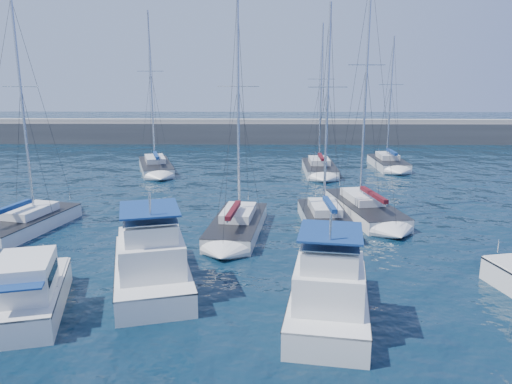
{
  "coord_description": "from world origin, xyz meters",
  "views": [
    {
      "loc": [
        -1.83,
        -23.49,
        10.45
      ],
      "look_at": [
        -2.29,
        7.22,
        3.0
      ],
      "focal_mm": 35.0,
      "sensor_mm": 36.0,
      "label": 1
    }
  ],
  "objects_px": {
    "motor_yacht_port_outer": "(30,294)",
    "sailboat_back_c": "(388,163)",
    "sailboat_mid_b": "(237,225)",
    "sailboat_mid_d": "(364,208)",
    "sailboat_mid_c": "(325,219)",
    "sailboat_mid_a": "(27,223)",
    "sailboat_back_a": "(156,166)",
    "sailboat_back_b": "(319,168)",
    "motor_yacht_port_inner": "(152,265)",
    "motor_yacht_stbd_inner": "(329,296)"
  },
  "relations": [
    {
      "from": "motor_yacht_port_outer",
      "to": "sailboat_back_a",
      "type": "bearing_deg",
      "value": 77.93
    },
    {
      "from": "sailboat_mid_b",
      "to": "motor_yacht_stbd_inner",
      "type": "bearing_deg",
      "value": -62.59
    },
    {
      "from": "motor_yacht_port_outer",
      "to": "sailboat_back_c",
      "type": "relative_size",
      "value": 0.48
    },
    {
      "from": "motor_yacht_port_outer",
      "to": "sailboat_mid_a",
      "type": "distance_m",
      "value": 13.12
    },
    {
      "from": "sailboat_mid_c",
      "to": "sailboat_back_c",
      "type": "height_order",
      "value": "sailboat_mid_c"
    },
    {
      "from": "sailboat_mid_c",
      "to": "sailboat_back_b",
      "type": "xyz_separation_m",
      "value": [
        1.61,
        18.65,
        -0.0
      ]
    },
    {
      "from": "motor_yacht_port_inner",
      "to": "sailboat_back_a",
      "type": "height_order",
      "value": "sailboat_back_a"
    },
    {
      "from": "sailboat_back_b",
      "to": "sailboat_back_a",
      "type": "bearing_deg",
      "value": 177.81
    },
    {
      "from": "motor_yacht_stbd_inner",
      "to": "sailboat_back_a",
      "type": "bearing_deg",
      "value": 122.73
    },
    {
      "from": "sailboat_back_c",
      "to": "sailboat_mid_b",
      "type": "bearing_deg",
      "value": -125.35
    },
    {
      "from": "sailboat_mid_c",
      "to": "sailboat_back_a",
      "type": "bearing_deg",
      "value": 126.37
    },
    {
      "from": "sailboat_back_b",
      "to": "sailboat_mid_c",
      "type": "bearing_deg",
      "value": -94.66
    },
    {
      "from": "sailboat_mid_a",
      "to": "sailboat_mid_c",
      "type": "height_order",
      "value": "sailboat_mid_a"
    },
    {
      "from": "sailboat_mid_b",
      "to": "motor_yacht_port_outer",
      "type": "bearing_deg",
      "value": -119.71
    },
    {
      "from": "sailboat_mid_a",
      "to": "sailboat_back_a",
      "type": "relative_size",
      "value": 0.9
    },
    {
      "from": "sailboat_back_a",
      "to": "motor_yacht_port_outer",
      "type": "bearing_deg",
      "value": -104.24
    },
    {
      "from": "sailboat_mid_a",
      "to": "sailboat_back_a",
      "type": "xyz_separation_m",
      "value": [
        4.32,
        20.56,
        0.01
      ]
    },
    {
      "from": "sailboat_back_a",
      "to": "sailboat_back_b",
      "type": "relative_size",
      "value": 1.08
    },
    {
      "from": "sailboat_mid_d",
      "to": "sailboat_mid_b",
      "type": "bearing_deg",
      "value": -165.04
    },
    {
      "from": "sailboat_mid_a",
      "to": "sailboat_mid_d",
      "type": "bearing_deg",
      "value": 23.66
    },
    {
      "from": "motor_yacht_port_inner",
      "to": "sailboat_mid_b",
      "type": "xyz_separation_m",
      "value": [
        3.79,
        8.56,
        -0.61
      ]
    },
    {
      "from": "sailboat_mid_b",
      "to": "sailboat_back_b",
      "type": "height_order",
      "value": "sailboat_back_b"
    },
    {
      "from": "sailboat_mid_d",
      "to": "motor_yacht_stbd_inner",
      "type": "bearing_deg",
      "value": -116.51
    },
    {
      "from": "sailboat_back_c",
      "to": "sailboat_mid_a",
      "type": "bearing_deg",
      "value": -143.81
    },
    {
      "from": "motor_yacht_port_outer",
      "to": "sailboat_mid_d",
      "type": "relative_size",
      "value": 0.4
    },
    {
      "from": "sailboat_mid_b",
      "to": "sailboat_mid_d",
      "type": "relative_size",
      "value": 0.87
    },
    {
      "from": "motor_yacht_port_outer",
      "to": "sailboat_mid_a",
      "type": "xyz_separation_m",
      "value": [
        -5.68,
        11.82,
        -0.41
      ]
    },
    {
      "from": "sailboat_mid_c",
      "to": "sailboat_back_c",
      "type": "relative_size",
      "value": 1.04
    },
    {
      "from": "sailboat_back_a",
      "to": "sailboat_mid_c",
      "type": "bearing_deg",
      "value": -67.39
    },
    {
      "from": "sailboat_mid_c",
      "to": "sailboat_mid_d",
      "type": "height_order",
      "value": "sailboat_mid_d"
    },
    {
      "from": "motor_yacht_port_inner",
      "to": "sailboat_back_c",
      "type": "xyz_separation_m",
      "value": [
        19.4,
        31.88,
        -0.61
      ]
    },
    {
      "from": "motor_yacht_port_outer",
      "to": "sailboat_mid_c",
      "type": "xyz_separation_m",
      "value": [
        14.5,
        12.98,
        -0.41
      ]
    },
    {
      "from": "motor_yacht_port_outer",
      "to": "sailboat_mid_b",
      "type": "bearing_deg",
      "value": 39.23
    },
    {
      "from": "motor_yacht_port_outer",
      "to": "sailboat_back_c",
      "type": "bearing_deg",
      "value": 40.88
    },
    {
      "from": "motor_yacht_stbd_inner",
      "to": "sailboat_mid_d",
      "type": "relative_size",
      "value": 0.46
    },
    {
      "from": "sailboat_mid_a",
      "to": "sailboat_back_c",
      "type": "xyz_separation_m",
      "value": [
        29.77,
        23.04,
        -0.0
      ]
    },
    {
      "from": "motor_yacht_stbd_inner",
      "to": "sailboat_mid_a",
      "type": "xyz_separation_m",
      "value": [
        -18.69,
        12.21,
        -0.61
      ]
    },
    {
      "from": "sailboat_mid_d",
      "to": "sailboat_back_c",
      "type": "height_order",
      "value": "sailboat_mid_d"
    },
    {
      "from": "motor_yacht_stbd_inner",
      "to": "sailboat_mid_b",
      "type": "xyz_separation_m",
      "value": [
        -4.53,
        11.93,
        -0.61
      ]
    },
    {
      "from": "sailboat_mid_d",
      "to": "sailboat_back_c",
      "type": "xyz_separation_m",
      "value": [
        6.35,
        18.94,
        -0.01
      ]
    },
    {
      "from": "sailboat_mid_a",
      "to": "motor_yacht_port_inner",
      "type": "bearing_deg",
      "value": -26.72
    },
    {
      "from": "sailboat_mid_b",
      "to": "sailboat_back_a",
      "type": "height_order",
      "value": "sailboat_back_a"
    },
    {
      "from": "sailboat_back_b",
      "to": "motor_yacht_port_outer",
      "type": "bearing_deg",
      "value": -116.71
    },
    {
      "from": "sailboat_mid_c",
      "to": "sailboat_back_b",
      "type": "relative_size",
      "value": 0.97
    },
    {
      "from": "motor_yacht_stbd_inner",
      "to": "sailboat_mid_d",
      "type": "height_order",
      "value": "sailboat_mid_d"
    },
    {
      "from": "sailboat_mid_c",
      "to": "sailboat_back_b",
      "type": "distance_m",
      "value": 18.72
    },
    {
      "from": "motor_yacht_stbd_inner",
      "to": "sailboat_mid_a",
      "type": "bearing_deg",
      "value": 155.91
    },
    {
      "from": "sailboat_mid_b",
      "to": "sailboat_mid_d",
      "type": "distance_m",
      "value": 10.25
    },
    {
      "from": "sailboat_mid_d",
      "to": "motor_yacht_port_inner",
      "type": "bearing_deg",
      "value": -145.58
    },
    {
      "from": "sailboat_mid_d",
      "to": "sailboat_back_a",
      "type": "distance_m",
      "value": 25.22
    }
  ]
}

